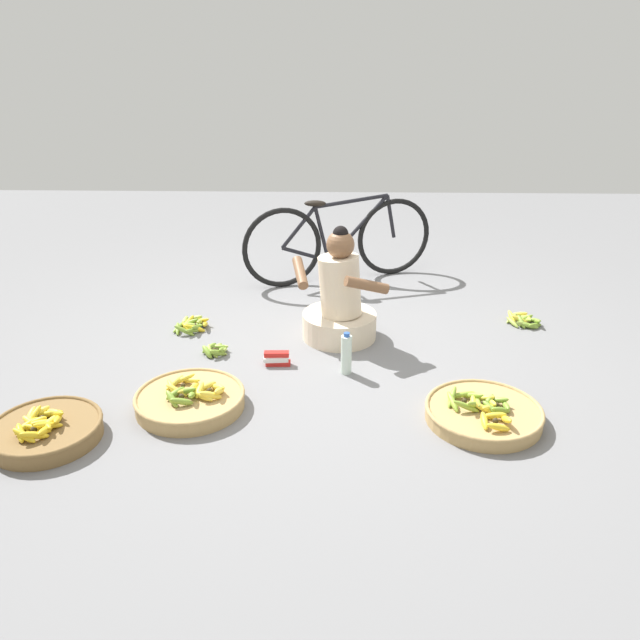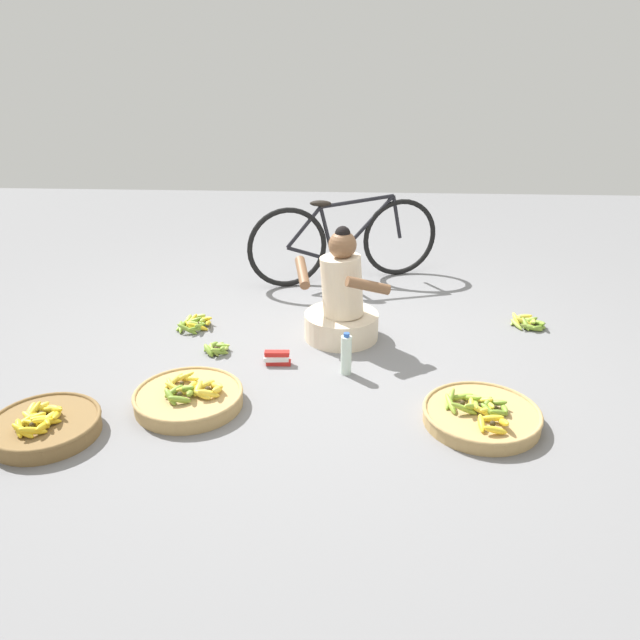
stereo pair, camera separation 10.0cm
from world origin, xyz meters
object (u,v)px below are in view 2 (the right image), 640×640
at_px(bicycle_leaning, 345,241).
at_px(water_bottle, 346,355).
at_px(banana_basket_near_vendor, 481,415).
at_px(loose_bananas_back_right, 195,323).
at_px(packet_carton_stack, 277,358).
at_px(banana_basket_front_right, 45,425).
at_px(loose_bananas_front_center, 217,349).
at_px(vendor_woman_front, 341,303).
at_px(loose_bananas_mid_right, 528,323).
at_px(banana_basket_near_bicycle, 189,397).

relative_size(bicycle_leaning, water_bottle, 5.79).
xyz_separation_m(banana_basket_near_vendor, loose_bananas_back_right, (-1.87, 1.17, -0.02)).
distance_m(water_bottle, packet_carton_stack, 0.46).
relative_size(banana_basket_front_right, loose_bananas_front_center, 2.99).
height_order(vendor_woman_front, banana_basket_front_right, vendor_woman_front).
bearing_deg(banana_basket_front_right, packet_carton_stack, 37.22).
bearing_deg(loose_bananas_front_center, loose_bananas_back_right, 121.88).
height_order(loose_bananas_mid_right, water_bottle, water_bottle).
bearing_deg(loose_bananas_mid_right, packet_carton_stack, -158.43).
distance_m(banana_basket_near_vendor, packet_carton_stack, 1.35).
xyz_separation_m(loose_bananas_front_center, loose_bananas_mid_right, (2.20, 0.55, -0.00)).
bearing_deg(loose_bananas_back_right, vendor_woman_front, -5.97).
xyz_separation_m(loose_bananas_mid_right, water_bottle, (-1.33, -0.79, 0.10)).
xyz_separation_m(loose_bananas_front_center, water_bottle, (0.87, -0.24, 0.10)).
distance_m(vendor_woman_front, loose_bananas_back_right, 1.10).
height_order(water_bottle, packet_carton_stack, water_bottle).
height_order(banana_basket_near_bicycle, banana_basket_near_vendor, same).
bearing_deg(loose_bananas_front_center, bicycle_leaning, 60.43).
relative_size(vendor_woman_front, loose_bananas_mid_right, 3.00).
bearing_deg(banana_basket_front_right, bicycle_leaning, 58.05).
relative_size(banana_basket_front_right, packet_carton_stack, 3.31).
distance_m(vendor_woman_front, loose_bananas_front_center, 0.90).
distance_m(vendor_woman_front, packet_carton_stack, 0.63).
bearing_deg(bicycle_leaning, loose_bananas_back_right, -135.42).
distance_m(bicycle_leaning, loose_bananas_mid_right, 1.68).
bearing_deg(banana_basket_front_right, banana_basket_near_bicycle, 25.72).
bearing_deg(banana_basket_near_bicycle, vendor_woman_front, 48.68).
xyz_separation_m(bicycle_leaning, loose_bananas_back_right, (-1.07, -1.06, -0.33)).
bearing_deg(banana_basket_near_vendor, loose_bananas_mid_right, 66.47).
distance_m(bicycle_leaning, banana_basket_front_right, 2.93).
bearing_deg(vendor_woman_front, loose_bananas_mid_right, 11.00).
bearing_deg(bicycle_leaning, water_bottle, -88.50).
bearing_deg(packet_carton_stack, water_bottle, -11.84).
xyz_separation_m(banana_basket_front_right, packet_carton_stack, (1.14, 0.86, -0.01)).
distance_m(loose_bananas_back_right, packet_carton_stack, 0.87).
bearing_deg(loose_bananas_mid_right, vendor_woman_front, -169.00).
distance_m(vendor_woman_front, banana_basket_near_vendor, 1.34).
bearing_deg(banana_basket_near_vendor, banana_basket_front_right, -174.08).
relative_size(bicycle_leaning, loose_bananas_front_center, 8.32).
height_order(vendor_woman_front, banana_basket_near_bicycle, vendor_woman_front).
xyz_separation_m(loose_bananas_back_right, loose_bananas_front_center, (0.25, -0.40, -0.00)).
bearing_deg(packet_carton_stack, banana_basket_near_vendor, -27.49).
bearing_deg(banana_basket_near_bicycle, loose_bananas_front_center, 88.11).
xyz_separation_m(bicycle_leaning, banana_basket_near_bicycle, (-0.85, -2.14, -0.30)).
bearing_deg(packet_carton_stack, banana_basket_near_bicycle, -130.07).
bearing_deg(loose_bananas_back_right, water_bottle, -29.79).
relative_size(loose_bananas_mid_right, water_bottle, 0.97).
relative_size(loose_bananas_mid_right, packet_carton_stack, 1.54).
relative_size(vendor_woman_front, packet_carton_stack, 4.61).
xyz_separation_m(loose_bananas_back_right, loose_bananas_mid_right, (2.45, 0.15, -0.00)).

